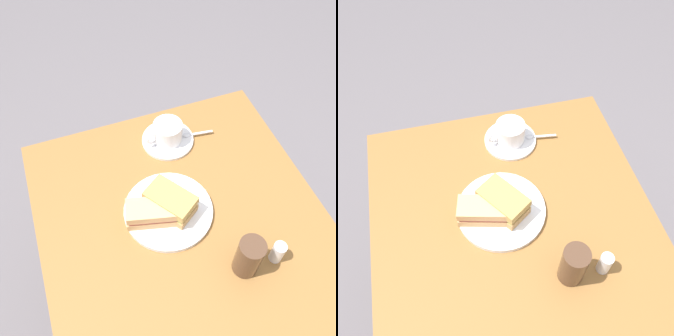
{
  "view_description": "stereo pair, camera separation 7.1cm",
  "coord_description": "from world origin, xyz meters",
  "views": [
    {
      "loc": [
        0.28,
        -0.2,
        1.62
      ],
      "look_at": [
        -0.32,
        0.01,
        0.74
      ],
      "focal_mm": 39.96,
      "sensor_mm": 36.0,
      "label": 1
    },
    {
      "loc": [
        0.3,
        -0.14,
        1.62
      ],
      "look_at": [
        -0.32,
        0.01,
        0.74
      ],
      "focal_mm": 39.96,
      "sensor_mm": 36.0,
      "label": 2
    }
  ],
  "objects": [
    {
      "name": "coffee_cup",
      "position": [
        -0.44,
        0.05,
        0.76
      ],
      "size": [
        0.09,
        0.12,
        0.07
      ],
      "color": "white",
      "rests_on": "coffee_saucer"
    },
    {
      "name": "drinking_glass",
      "position": [
        0.01,
        0.1,
        0.78
      ],
      "size": [
        0.06,
        0.06,
        0.13
      ],
      "primitive_type": "cylinder",
      "color": "#493020",
      "rests_on": "dining_table"
    },
    {
      "name": "sandwich_front",
      "position": [
        -0.2,
        -0.02,
        0.76
      ],
      "size": [
        0.15,
        0.14,
        0.06
      ],
      "color": "#B7854C",
      "rests_on": "sandwich_plate"
    },
    {
      "name": "coffee_saucer",
      "position": [
        -0.44,
        0.06,
        0.72
      ],
      "size": [
        0.16,
        0.16,
        0.01
      ],
      "primitive_type": "cylinder",
      "color": "silver",
      "rests_on": "dining_table"
    },
    {
      "name": "spoon",
      "position": [
        -0.43,
        0.14,
        0.73
      ],
      "size": [
        0.03,
        0.1,
        0.01
      ],
      "color": "silver",
      "rests_on": "coffee_saucer"
    },
    {
      "name": "salt_shaker",
      "position": [
        0.02,
        0.18,
        0.75
      ],
      "size": [
        0.03,
        0.03,
        0.07
      ],
      "primitive_type": "cylinder",
      "color": "silver",
      "rests_on": "dining_table"
    },
    {
      "name": "dining_table",
      "position": [
        0.0,
        0.0,
        0.61
      ],
      "size": [
        1.14,
        0.77,
        0.71
      ],
      "color": "brown",
      "rests_on": "ground_plane"
    },
    {
      "name": "sandwich_plate",
      "position": [
        -0.2,
        -0.03,
        0.72
      ],
      "size": [
        0.24,
        0.24,
        0.01
      ],
      "primitive_type": "cylinder",
      "color": "white",
      "rests_on": "dining_table"
    },
    {
      "name": "sandwich_back",
      "position": [
        -0.19,
        -0.07,
        0.76
      ],
      "size": [
        0.1,
        0.16,
        0.06
      ],
      "color": "tan",
      "rests_on": "sandwich_plate"
    }
  ]
}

